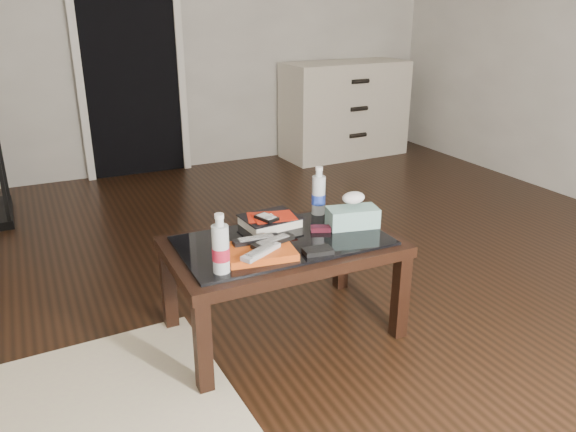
% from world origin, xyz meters
% --- Properties ---
extents(ground, '(5.00, 5.00, 0.00)m').
position_xyz_m(ground, '(0.00, 0.00, 0.00)').
color(ground, black).
rests_on(ground, ground).
extents(doorway, '(0.90, 0.08, 2.07)m').
position_xyz_m(doorway, '(-0.40, 2.47, 1.02)').
color(doorway, black).
rests_on(doorway, ground).
extents(coffee_table, '(1.00, 0.60, 0.46)m').
position_xyz_m(coffee_table, '(-0.34, -0.41, 0.40)').
color(coffee_table, black).
rests_on(coffee_table, ground).
extents(dresser, '(1.22, 0.56, 0.90)m').
position_xyz_m(dresser, '(1.55, 2.23, 0.45)').
color(dresser, beige).
rests_on(dresser, ground).
extents(magazines, '(0.31, 0.25, 0.03)m').
position_xyz_m(magazines, '(-0.50, -0.51, 0.48)').
color(magazines, '#C94912').
rests_on(magazines, coffee_table).
extents(remote_silver, '(0.20, 0.14, 0.02)m').
position_xyz_m(remote_silver, '(-0.51, -0.56, 0.50)').
color(remote_silver, '#AEAEB3').
rests_on(remote_silver, magazines).
extents(remote_black_front, '(0.21, 0.10, 0.02)m').
position_xyz_m(remote_black_front, '(-0.43, -0.49, 0.50)').
color(remote_black_front, black).
rests_on(remote_black_front, magazines).
extents(remote_black_back, '(0.20, 0.06, 0.02)m').
position_xyz_m(remote_black_back, '(-0.48, -0.45, 0.50)').
color(remote_black_back, black).
rests_on(remote_black_back, magazines).
extents(textbook, '(0.27, 0.22, 0.05)m').
position_xyz_m(textbook, '(-0.33, -0.23, 0.48)').
color(textbook, black).
rests_on(textbook, coffee_table).
extents(dvd_mailers, '(0.22, 0.18, 0.01)m').
position_xyz_m(dvd_mailers, '(-0.34, -0.24, 0.51)').
color(dvd_mailers, '#B61E0C').
rests_on(dvd_mailers, textbook).
extents(ipod, '(0.09, 0.12, 0.02)m').
position_xyz_m(ipod, '(-0.36, -0.28, 0.52)').
color(ipod, black).
rests_on(ipod, dvd_mailers).
extents(flip_phone, '(0.10, 0.08, 0.02)m').
position_xyz_m(flip_phone, '(-0.14, -0.39, 0.47)').
color(flip_phone, black).
rests_on(flip_phone, coffee_table).
extents(wallet, '(0.13, 0.09, 0.02)m').
position_xyz_m(wallet, '(-0.27, -0.60, 0.47)').
color(wallet, black).
rests_on(wallet, coffee_table).
extents(water_bottle_left, '(0.07, 0.07, 0.24)m').
position_xyz_m(water_bottle_left, '(-0.69, -0.59, 0.58)').
color(water_bottle_left, silver).
rests_on(water_bottle_left, coffee_table).
extents(water_bottle_right, '(0.07, 0.07, 0.24)m').
position_xyz_m(water_bottle_right, '(-0.05, -0.19, 0.58)').
color(water_bottle_right, silver).
rests_on(water_bottle_right, coffee_table).
extents(tissue_box, '(0.25, 0.16, 0.09)m').
position_xyz_m(tissue_box, '(0.01, -0.41, 0.51)').
color(tissue_box, '#227C78').
rests_on(tissue_box, coffee_table).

